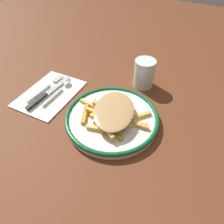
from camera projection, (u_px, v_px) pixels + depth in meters
ground_plane at (112, 121)px, 0.64m from camera, size 2.60×2.60×0.00m
plate at (112, 118)px, 0.63m from camera, size 0.29×0.29×0.03m
fries_heap at (112, 113)px, 0.60m from camera, size 0.24×0.20×0.04m
napkin at (50, 93)px, 0.73m from camera, size 0.18×0.24×0.01m
fork at (46, 87)px, 0.74m from camera, size 0.02×0.18×0.01m
knife at (46, 94)px, 0.71m from camera, size 0.02×0.21×0.01m
spoon at (62, 88)px, 0.73m from camera, size 0.02×0.15×0.01m
water_glass at (144, 73)px, 0.73m from camera, size 0.07×0.07×0.10m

